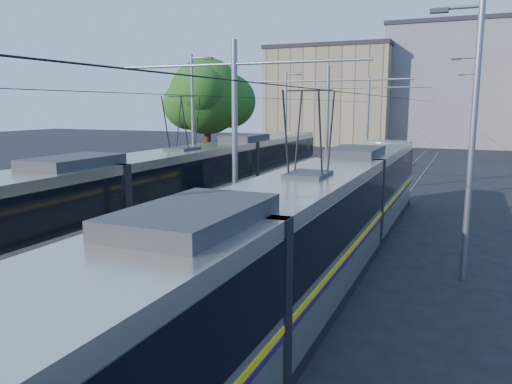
% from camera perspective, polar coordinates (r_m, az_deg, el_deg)
% --- Properties ---
extents(ground, '(160.00, 160.00, 0.00)m').
position_cam_1_polar(ground, '(11.74, -20.17, -16.65)').
color(ground, black).
rests_on(ground, ground).
extents(platform, '(4.00, 50.00, 0.30)m').
position_cam_1_polar(platform, '(26.09, 6.20, -1.21)').
color(platform, gray).
rests_on(platform, ground).
extents(tactile_strip_left, '(0.70, 50.00, 0.01)m').
position_cam_1_polar(tactile_strip_left, '(26.51, 3.21, -0.65)').
color(tactile_strip_left, gray).
rests_on(tactile_strip_left, platform).
extents(tactile_strip_right, '(0.70, 50.00, 0.01)m').
position_cam_1_polar(tactile_strip_right, '(25.68, 9.30, -1.11)').
color(tactile_strip_right, gray).
rests_on(tactile_strip_right, platform).
extents(rails, '(8.71, 70.00, 0.03)m').
position_cam_1_polar(rails, '(26.11, 6.19, -1.50)').
color(rails, gray).
rests_on(rails, ground).
extents(tram_left, '(2.43, 31.49, 5.50)m').
position_cam_1_polar(tram_left, '(21.33, -8.31, 0.52)').
color(tram_left, black).
rests_on(tram_left, ground).
extents(tram_right, '(2.43, 29.38, 5.50)m').
position_cam_1_polar(tram_right, '(13.39, 5.85, -4.31)').
color(tram_right, black).
rests_on(tram_right, ground).
extents(catenary, '(9.20, 70.00, 7.00)m').
position_cam_1_polar(catenary, '(22.91, 4.29, 8.31)').
color(catenary, gray).
rests_on(catenary, platform).
extents(street_lamps, '(15.18, 38.22, 8.00)m').
position_cam_1_polar(street_lamps, '(29.47, 8.65, 7.90)').
color(street_lamps, gray).
rests_on(street_lamps, ground).
extents(shelter, '(0.83, 1.13, 2.25)m').
position_cam_1_polar(shelter, '(23.12, 5.77, 0.72)').
color(shelter, black).
rests_on(shelter, platform).
extents(tree, '(5.76, 5.32, 8.37)m').
position_cam_1_polar(tree, '(35.24, -4.97, 10.67)').
color(tree, '#382314').
rests_on(tree, ground).
extents(building_left, '(16.32, 12.24, 12.86)m').
position_cam_1_polar(building_left, '(69.73, 8.86, 10.79)').
color(building_left, gray).
rests_on(building_left, ground).
extents(building_centre, '(18.36, 14.28, 15.36)m').
position_cam_1_polar(building_centre, '(71.57, 22.47, 11.15)').
color(building_centre, gray).
rests_on(building_centre, ground).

